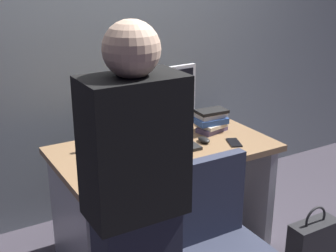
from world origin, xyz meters
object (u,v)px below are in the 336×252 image
object	(u,v)px
monitor	(160,99)
book_stack	(211,120)
cell_phone	(234,143)
handbag	(313,239)
person_at_desk	(136,214)
cup_by_monitor	(95,142)
cup_near_keyboard	(126,162)
desk	(164,180)
keyboard	(167,151)
mouse	(204,140)

from	to	relation	value
monitor	book_stack	world-z (taller)	monitor
cell_phone	handbag	xyz separation A→B (m)	(0.37, -0.40, -0.61)
person_at_desk	cup_by_monitor	distance (m)	0.99
person_at_desk	cup_near_keyboard	size ratio (longest dim) A/B	16.73
book_stack	handbag	size ratio (longest dim) A/B	0.61
desk	book_stack	bearing A→B (deg)	10.65
cup_by_monitor	handbag	bearing A→B (deg)	-33.28
handbag	cup_by_monitor	bearing A→B (deg)	146.72
desk	handbag	world-z (taller)	desk
person_at_desk	cup_near_keyboard	distance (m)	0.64
monitor	person_at_desk	bearing A→B (deg)	-124.49
cell_phone	cup_by_monitor	bearing A→B (deg)	177.01
handbag	book_stack	bearing A→B (deg)	119.57
book_stack	person_at_desk	bearing A→B (deg)	-139.04
cup_by_monitor	book_stack	size ratio (longest dim) A/B	0.36
person_at_desk	cup_by_monitor	world-z (taller)	person_at_desk
monitor	cell_phone	world-z (taller)	monitor
keyboard	cup_by_monitor	bearing A→B (deg)	142.70
desk	cup_by_monitor	xyz separation A→B (m)	(-0.38, 0.18, 0.28)
monitor	book_stack	bearing A→B (deg)	-14.44
keyboard	mouse	world-z (taller)	mouse
monitor	cup_by_monitor	world-z (taller)	monitor
monitor	keyboard	size ratio (longest dim) A/B	1.26
monitor	cup_by_monitor	distance (m)	0.50
cell_phone	keyboard	bearing A→B (deg)	-168.45
cup_by_monitor	cup_near_keyboard	bearing A→B (deg)	-85.64
cup_near_keyboard	cell_phone	xyz separation A→B (m)	(0.76, 0.01, -0.04)
keyboard	mouse	distance (m)	0.29
handbag	desk	bearing A→B (deg)	143.50
book_stack	handbag	distance (m)	1.02
desk	handbag	size ratio (longest dim) A/B	3.60
cup_by_monitor	handbag	xyz separation A→B (m)	(1.16, -0.76, -0.65)
book_stack	cell_phone	bearing A→B (deg)	-89.69
keyboard	cup_near_keyboard	world-z (taller)	cup_near_keyboard
person_at_desk	cup_near_keyboard	xyz separation A→B (m)	(0.23, 0.60, -0.05)
desk	keyboard	xyz separation A→B (m)	(-0.04, -0.10, 0.25)
cup_by_monitor	book_stack	bearing A→B (deg)	-7.76
mouse	handbag	distance (m)	0.96
keyboard	cup_near_keyboard	size ratio (longest dim) A/B	4.39
cell_phone	handbag	distance (m)	0.82
mouse	cup_by_monitor	xyz separation A→B (m)	(-0.63, 0.26, 0.02)
monitor	book_stack	xyz separation A→B (m)	(0.34, -0.09, -0.18)
cell_phone	book_stack	bearing A→B (deg)	112.06
person_at_desk	monitor	size ratio (longest dim) A/B	3.03
cup_near_keyboard	cell_phone	distance (m)	0.76
book_stack	handbag	xyz separation A→B (m)	(0.37, -0.66, -0.69)
person_at_desk	book_stack	bearing A→B (deg)	40.96
monitor	desk	bearing A→B (deg)	-112.50
desk	keyboard	world-z (taller)	keyboard
cup_near_keyboard	book_stack	size ratio (longest dim) A/B	0.43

